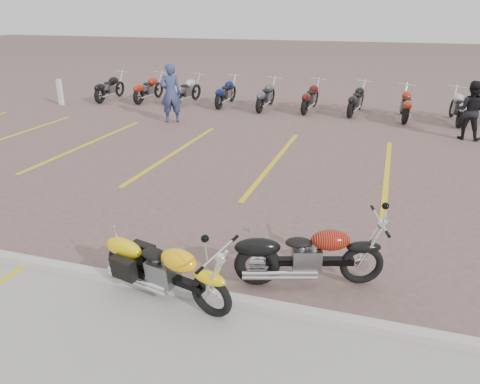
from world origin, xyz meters
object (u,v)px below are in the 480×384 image
object	(u,v)px
yellow_cruiser	(165,270)
person_b	(470,110)
flame_cruiser	(306,258)
bollard	(60,92)
person_a	(171,93)

from	to	relation	value
yellow_cruiser	person_b	world-z (taller)	person_b
flame_cruiser	bollard	bearing A→B (deg)	121.62
yellow_cruiser	bollard	size ratio (longest dim) A/B	1.99
yellow_cruiser	flame_cruiser	xyz separation A→B (m)	(1.68, 0.88, 0.00)
yellow_cruiser	flame_cruiser	world-z (taller)	flame_cruiser
yellow_cruiser	bollard	bearing A→B (deg)	146.79
flame_cruiser	bollard	world-z (taller)	bollard
flame_cruiser	yellow_cruiser	bearing A→B (deg)	-170.23
flame_cruiser	person_b	world-z (taller)	person_b
bollard	person_b	bearing A→B (deg)	-2.73
yellow_cruiser	person_b	size ratio (longest dim) A/B	1.19
flame_cruiser	person_a	xyz separation A→B (m)	(-6.05, 8.44, 0.54)
bollard	flame_cruiser	bearing A→B (deg)	-40.47
flame_cruiser	person_a	size ratio (longest dim) A/B	1.03
flame_cruiser	bollard	size ratio (longest dim) A/B	1.98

